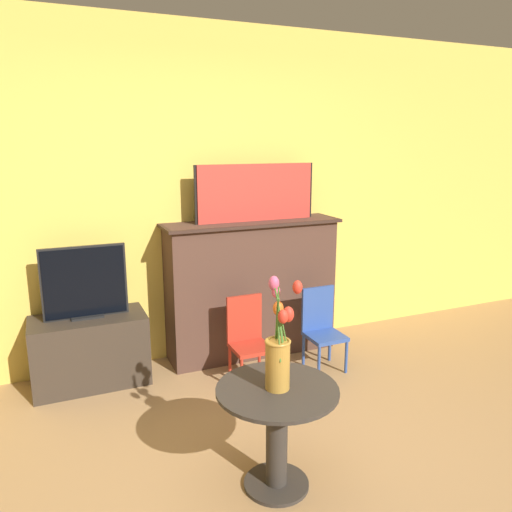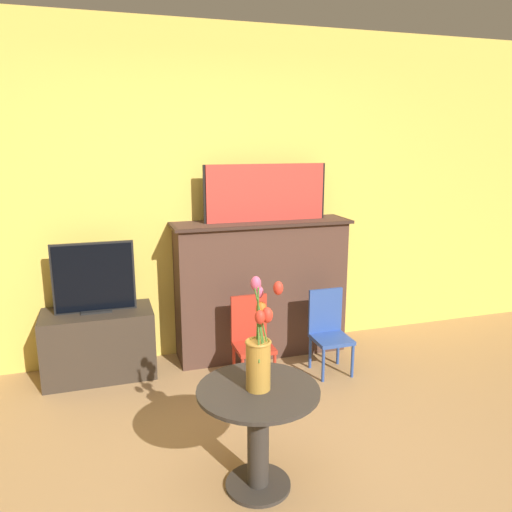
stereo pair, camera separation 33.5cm
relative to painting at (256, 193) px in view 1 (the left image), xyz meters
The scene contains 9 objects.
wall_back 0.53m from the painting, 157.35° to the left, with size 8.00×0.06×2.70m.
fireplace_mantel 0.79m from the painting, behind, with size 1.48×0.40×1.15m.
painting is the anchor object (origin of this frame).
tv_stand 1.77m from the painting, behind, with size 0.83×0.42×0.53m.
tv_monitor 1.50m from the painting, behind, with size 0.60×0.12×0.54m.
chair_red 1.16m from the painting, 119.75° to the right, with size 0.28×0.28×0.65m.
chair_blue 1.20m from the painting, 53.63° to the right, with size 0.28×0.28×0.65m.
side_table 2.03m from the painting, 109.68° to the right, with size 0.63×0.63×0.57m.
vase_tulips 1.85m from the painting, 109.48° to the right, with size 0.19×0.25×0.57m.
Camera 1 is at (-1.11, -1.81, 1.80)m, focal length 35.00 mm.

